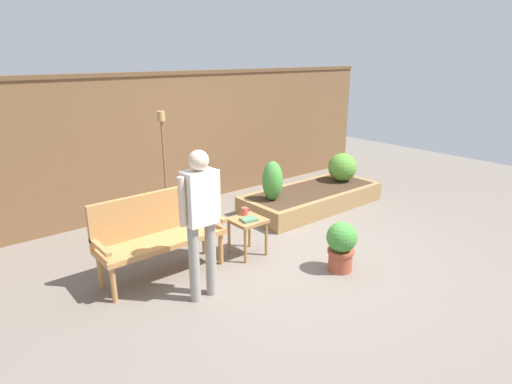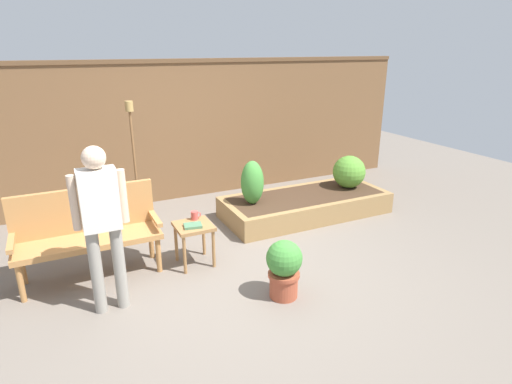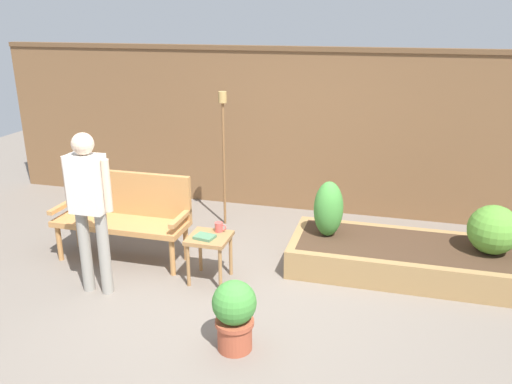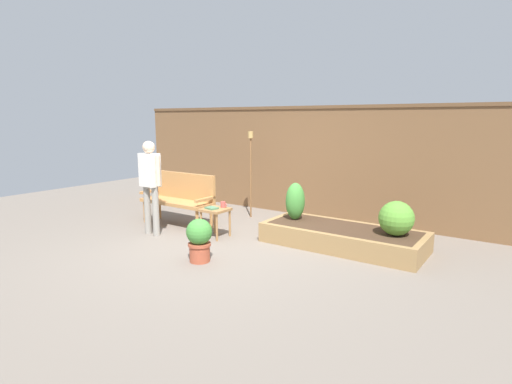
% 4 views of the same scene
% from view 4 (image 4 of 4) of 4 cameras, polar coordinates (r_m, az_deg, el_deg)
% --- Properties ---
extents(ground_plane, '(14.00, 14.00, 0.00)m').
position_cam_4_polar(ground_plane, '(6.29, -5.02, -7.57)').
color(ground_plane, '#70665B').
extents(fence_back, '(8.40, 0.14, 2.16)m').
position_cam_4_polar(fence_back, '(8.20, 6.57, 4.38)').
color(fence_back, brown).
rests_on(fence_back, ground_plane).
extents(garden_bench, '(1.44, 0.48, 0.94)m').
position_cam_4_polar(garden_bench, '(7.56, -10.52, -0.42)').
color(garden_bench, '#B77F47').
rests_on(garden_bench, ground_plane).
extents(side_table, '(0.40, 0.40, 0.48)m').
position_cam_4_polar(side_table, '(6.67, -5.69, -3.00)').
color(side_table, '#9E7042').
rests_on(side_table, ground_plane).
extents(cup_on_table, '(0.12, 0.08, 0.10)m').
position_cam_4_polar(cup_on_table, '(6.71, -4.60, -1.76)').
color(cup_on_table, '#CC4C47').
rests_on(cup_on_table, side_table).
extents(book_on_table, '(0.21, 0.18, 0.03)m').
position_cam_4_polar(book_on_table, '(6.63, -6.19, -2.24)').
color(book_on_table, '#4C7A56').
rests_on(book_on_table, side_table).
extents(potted_boxwood, '(0.35, 0.35, 0.59)m').
position_cam_4_polar(potted_boxwood, '(5.59, -7.92, -6.41)').
color(potted_boxwood, '#A84C33').
rests_on(potted_boxwood, ground_plane).
extents(raised_planter_bed, '(2.40, 1.00, 0.30)m').
position_cam_4_polar(raised_planter_bed, '(6.35, 11.97, -6.16)').
color(raised_planter_bed, '#997547').
rests_on(raised_planter_bed, ground_plane).
extents(shrub_near_bench, '(0.31, 0.31, 0.60)m').
position_cam_4_polar(shrub_near_bench, '(6.63, 5.50, -1.29)').
color(shrub_near_bench, brown).
rests_on(shrub_near_bench, raised_planter_bed).
extents(shrub_far_corner, '(0.49, 0.49, 0.49)m').
position_cam_4_polar(shrub_far_corner, '(6.04, 19.00, -3.50)').
color(shrub_far_corner, brown).
rests_on(shrub_far_corner, raised_planter_bed).
extents(tiki_torch, '(0.10, 0.10, 1.68)m').
position_cam_4_polar(tiki_torch, '(7.88, -0.75, 4.65)').
color(tiki_torch, brown).
rests_on(tiki_torch, ground_plane).
extents(person_by_bench, '(0.47, 0.20, 1.56)m').
position_cam_4_polar(person_by_bench, '(6.91, -14.56, 1.71)').
color(person_by_bench, gray).
rests_on(person_by_bench, ground_plane).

